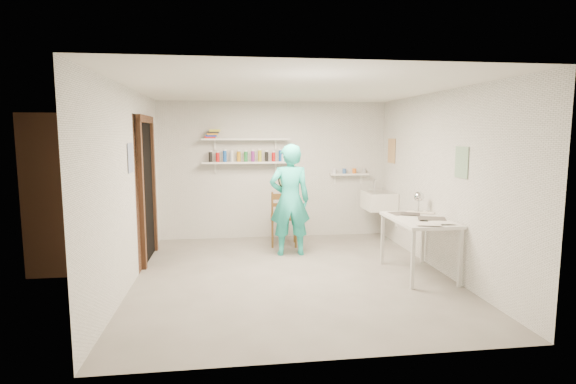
{
  "coord_description": "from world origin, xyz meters",
  "views": [
    {
      "loc": [
        -0.81,
        -5.64,
        1.84
      ],
      "look_at": [
        0.0,
        0.4,
        1.05
      ],
      "focal_mm": 28.0,
      "sensor_mm": 36.0,
      "label": 1
    }
  ],
  "objects": [
    {
      "name": "floor",
      "position": [
        0.0,
        0.0,
        -0.01
      ],
      "size": [
        4.0,
        4.5,
        0.02
      ],
      "primitive_type": "cube",
      "color": "slate",
      "rests_on": "ground"
    },
    {
      "name": "ceiling",
      "position": [
        0.0,
        0.0,
        2.41
      ],
      "size": [
        4.0,
        4.5,
        0.02
      ],
      "primitive_type": "cube",
      "color": "silver",
      "rests_on": "wall_back"
    },
    {
      "name": "wall_back",
      "position": [
        0.0,
        2.26,
        1.2
      ],
      "size": [
        4.0,
        0.02,
        2.4
      ],
      "primitive_type": "cube",
      "color": "silver",
      "rests_on": "ground"
    },
    {
      "name": "wall_front",
      "position": [
        0.0,
        -2.26,
        1.2
      ],
      "size": [
        4.0,
        0.02,
        2.4
      ],
      "primitive_type": "cube",
      "color": "silver",
      "rests_on": "ground"
    },
    {
      "name": "wall_left",
      "position": [
        -2.01,
        0.0,
        1.2
      ],
      "size": [
        0.02,
        4.5,
        2.4
      ],
      "primitive_type": "cube",
      "color": "silver",
      "rests_on": "ground"
    },
    {
      "name": "wall_right",
      "position": [
        2.01,
        0.0,
        1.2
      ],
      "size": [
        0.02,
        4.5,
        2.4
      ],
      "primitive_type": "cube",
      "color": "silver",
      "rests_on": "ground"
    },
    {
      "name": "doorway_recess",
      "position": [
        -1.99,
        1.05,
        1.0
      ],
      "size": [
        0.02,
        0.9,
        2.0
      ],
      "primitive_type": "cube",
      "color": "black",
      "rests_on": "wall_left"
    },
    {
      "name": "corridor_box",
      "position": [
        -2.7,
        1.05,
        1.05
      ],
      "size": [
        1.4,
        1.5,
        2.1
      ],
      "primitive_type": "cube",
      "color": "brown",
      "rests_on": "ground"
    },
    {
      "name": "door_lintel",
      "position": [
        -1.97,
        1.05,
        2.05
      ],
      "size": [
        0.06,
        1.05,
        0.1
      ],
      "primitive_type": "cube",
      "color": "brown",
      "rests_on": "wall_left"
    },
    {
      "name": "door_jamb_near",
      "position": [
        -1.97,
        0.55,
        1.0
      ],
      "size": [
        0.06,
        0.1,
        2.0
      ],
      "primitive_type": "cube",
      "color": "brown",
      "rests_on": "ground"
    },
    {
      "name": "door_jamb_far",
      "position": [
        -1.97,
        1.55,
        1.0
      ],
      "size": [
        0.06,
        0.1,
        2.0
      ],
      "primitive_type": "cube",
      "color": "brown",
      "rests_on": "ground"
    },
    {
      "name": "shelf_lower",
      "position": [
        -0.5,
        2.13,
        1.35
      ],
      "size": [
        1.5,
        0.22,
        0.03
      ],
      "primitive_type": "cube",
      "color": "white",
      "rests_on": "wall_back"
    },
    {
      "name": "shelf_upper",
      "position": [
        -0.5,
        2.13,
        1.75
      ],
      "size": [
        1.5,
        0.22,
        0.03
      ],
      "primitive_type": "cube",
      "color": "white",
      "rests_on": "wall_back"
    },
    {
      "name": "ledge_shelf",
      "position": [
        1.35,
        2.17,
        1.12
      ],
      "size": [
        0.7,
        0.14,
        0.03
      ],
      "primitive_type": "cube",
      "color": "white",
      "rests_on": "wall_back"
    },
    {
      "name": "poster_left",
      "position": [
        -1.99,
        0.05,
        1.55
      ],
      "size": [
        0.01,
        0.28,
        0.36
      ],
      "primitive_type": "cube",
      "color": "#334C7F",
      "rests_on": "wall_left"
    },
    {
      "name": "poster_right_a",
      "position": [
        1.99,
        1.8,
        1.55
      ],
      "size": [
        0.01,
        0.34,
        0.42
      ],
      "primitive_type": "cube",
      "color": "#995933",
      "rests_on": "wall_right"
    },
    {
      "name": "poster_right_b",
      "position": [
        1.99,
        -0.55,
        1.5
      ],
      "size": [
        0.01,
        0.3,
        0.38
      ],
      "primitive_type": "cube",
      "color": "#3F724C",
      "rests_on": "wall_right"
    },
    {
      "name": "belfast_sink",
      "position": [
        1.75,
        1.7,
        0.7
      ],
      "size": [
        0.48,
        0.6,
        0.3
      ],
      "primitive_type": "cube",
      "color": "white",
      "rests_on": "wall_right"
    },
    {
      "name": "man",
      "position": [
        0.11,
        1.02,
        0.85
      ],
      "size": [
        0.62,
        0.41,
        1.69
      ],
      "primitive_type": "imported",
      "rotation": [
        0.0,
        0.0,
        3.13
      ],
      "color": "#27C6B4",
      "rests_on": "ground"
    },
    {
      "name": "wall_clock",
      "position": [
        0.11,
        1.24,
        1.13
      ],
      "size": [
        0.3,
        0.04,
        0.3
      ],
      "primitive_type": "cylinder",
      "rotation": [
        1.57,
        0.0,
        -0.01
      ],
      "color": "beige",
      "rests_on": "man"
    },
    {
      "name": "wooden_chair",
      "position": [
        0.09,
        1.61,
        0.47
      ],
      "size": [
        0.48,
        0.46,
        0.94
      ],
      "primitive_type": "cube",
      "rotation": [
        0.0,
        0.0,
        -0.1
      ],
      "color": "brown",
      "rests_on": "ground"
    },
    {
      "name": "work_table",
      "position": [
        1.64,
        -0.2,
        0.38
      ],
      "size": [
        0.68,
        1.13,
        0.75
      ],
      "primitive_type": "cube",
      "color": "silver",
      "rests_on": "ground"
    },
    {
      "name": "desk_lamp",
      "position": [
        1.83,
        0.26,
        0.97
      ],
      "size": [
        0.14,
        0.14,
        0.14
      ],
      "primitive_type": "sphere",
      "color": "silver",
      "rests_on": "work_table"
    },
    {
      "name": "spray_cans",
      "position": [
        -0.5,
        2.13,
        1.45
      ],
      "size": [
        1.34,
        0.06,
        0.17
      ],
      "color": "black",
      "rests_on": "shelf_lower"
    },
    {
      "name": "book_stack",
      "position": [
        -1.06,
        2.13,
        1.83
      ],
      "size": [
        0.26,
        0.14,
        0.14
      ],
      "color": "red",
      "rests_on": "shelf_upper"
    },
    {
      "name": "ledge_pots",
      "position": [
        1.35,
        2.17,
        1.18
      ],
      "size": [
        0.48,
        0.07,
        0.09
      ],
      "color": "silver",
      "rests_on": "ledge_shelf"
    },
    {
      "name": "papers",
      "position": [
        1.64,
        -0.2,
        0.77
      ],
      "size": [
        0.3,
        0.22,
        0.03
      ],
      "color": "silver",
      "rests_on": "work_table"
    }
  ]
}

